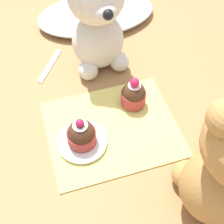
# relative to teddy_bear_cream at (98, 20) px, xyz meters

# --- Properties ---
(ground_plane) EXTENTS (4.00, 4.00, 0.00)m
(ground_plane) POSITION_rel_teddy_bear_cream_xyz_m (-0.03, -0.19, -0.12)
(ground_plane) COLOR #9E7042
(knitted_placemat) EXTENTS (0.26, 0.21, 0.01)m
(knitted_placemat) POSITION_rel_teddy_bear_cream_xyz_m (-0.03, -0.19, -0.12)
(knitted_placemat) COLOR #E0D166
(knitted_placemat) RESTS_ON ground_plane
(tulle_cloth) EXTENTS (0.31, 0.19, 0.04)m
(tulle_cloth) POSITION_rel_teddy_bear_cream_xyz_m (0.04, 0.17, -0.10)
(tulle_cloth) COLOR silver
(tulle_cloth) RESTS_ON ground_plane
(teddy_bear_cream) EXTENTS (0.12, 0.13, 0.24)m
(teddy_bear_cream) POSITION_rel_teddy_bear_cream_xyz_m (0.00, 0.00, 0.00)
(teddy_bear_cream) COLOR silver
(teddy_bear_cream) RESTS_ON ground_plane
(cupcake_near_cream_bear) EXTENTS (0.05, 0.05, 0.07)m
(cupcake_near_cream_bear) POSITION_rel_teddy_bear_cream_xyz_m (0.04, -0.14, -0.09)
(cupcake_near_cream_bear) COLOR #993333
(cupcake_near_cream_bear) RESTS_ON knitted_placemat
(saucer_plate) EXTENTS (0.10, 0.10, 0.01)m
(saucer_plate) POSITION_rel_teddy_bear_cream_xyz_m (-0.09, -0.20, -0.11)
(saucer_plate) COLOR white
(saucer_plate) RESTS_ON knitted_placemat
(cupcake_near_tan_bear) EXTENTS (0.06, 0.06, 0.07)m
(cupcake_near_tan_bear) POSITION_rel_teddy_bear_cream_xyz_m (-0.09, -0.20, -0.09)
(cupcake_near_tan_bear) COLOR #993333
(cupcake_near_tan_bear) RESTS_ON saucer_plate
(teaspoon) EXTENTS (0.07, 0.10, 0.01)m
(teaspoon) POSITION_rel_teddy_bear_cream_xyz_m (-0.11, 0.03, -0.12)
(teaspoon) COLOR silver
(teaspoon) RESTS_ON ground_plane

